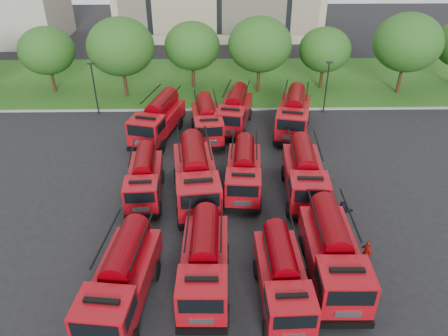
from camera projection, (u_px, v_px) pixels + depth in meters
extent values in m
plane|color=black|center=(194.00, 224.00, 28.09)|extent=(140.00, 140.00, 0.00)
cube|color=#1C4512|center=(203.00, 81.00, 50.21)|extent=(70.00, 16.00, 0.12)
cube|color=gray|center=(201.00, 110.00, 43.30)|extent=(70.00, 0.30, 0.14)
cylinder|color=#382314|center=(53.00, 82.00, 46.81)|extent=(0.36, 0.36, 2.38)
ellipsoid|color=#1C4012|center=(47.00, 51.00, 45.05)|extent=(5.71, 5.71, 4.86)
cylinder|color=#382314|center=(125.00, 84.00, 45.55)|extent=(0.36, 0.36, 2.80)
ellipsoid|color=#1C4012|center=(121.00, 47.00, 43.48)|extent=(6.72, 6.72, 5.71)
cylinder|color=#382314|center=(193.00, 77.00, 47.88)|extent=(0.36, 0.36, 2.45)
ellipsoid|color=#1C4012|center=(192.00, 46.00, 46.06)|extent=(5.88, 5.88, 5.00)
cylinder|color=#382314|center=(258.00, 81.00, 46.63)|extent=(0.36, 0.36, 2.73)
ellipsoid|color=#1C4012|center=(260.00, 44.00, 44.61)|extent=(6.55, 6.55, 5.57)
cylinder|color=#382314|center=(321.00, 79.00, 47.71)|extent=(0.36, 0.36, 2.27)
ellipsoid|color=#1C4012|center=(325.00, 50.00, 46.03)|extent=(5.46, 5.46, 4.64)
cylinder|color=#382314|center=(399.00, 81.00, 46.40)|extent=(0.36, 0.36, 2.87)
ellipsoid|color=#1C4012|center=(408.00, 42.00, 44.28)|extent=(6.89, 6.89, 5.85)
cylinder|color=black|center=(95.00, 90.00, 41.28)|extent=(0.14, 0.14, 5.00)
cube|color=black|center=(91.00, 64.00, 39.95)|extent=(0.60, 0.25, 0.12)
cylinder|color=black|center=(326.00, 88.00, 41.62)|extent=(0.14, 0.14, 5.00)
cube|color=black|center=(330.00, 62.00, 40.28)|extent=(0.60, 0.25, 0.12)
cube|color=black|center=(124.00, 294.00, 22.27)|extent=(3.17, 7.36, 0.31)
cube|color=#9A030C|center=(105.00, 317.00, 19.60)|extent=(2.74, 2.52, 1.99)
cube|color=black|center=(94.00, 332.00, 18.40)|extent=(2.13, 0.30, 0.87)
cube|color=#9A030C|center=(129.00, 266.00, 22.80)|extent=(3.03, 4.95, 1.32)
cylinder|color=#5B0005|center=(126.00, 251.00, 22.23)|extent=(2.02, 4.43, 1.53)
cylinder|color=black|center=(113.00, 268.00, 23.98)|extent=(0.49, 1.15, 1.12)
cylinder|color=black|center=(155.00, 271.00, 23.78)|extent=(0.49, 1.15, 1.12)
cube|color=black|center=(205.00, 275.00, 23.40)|extent=(2.42, 6.94, 0.30)
cube|color=black|center=(202.00, 331.00, 20.45)|extent=(2.47, 0.30, 0.34)
cube|color=#9A030C|center=(202.00, 295.00, 20.81)|extent=(2.46, 2.22, 1.92)
cube|color=black|center=(201.00, 307.00, 19.64)|extent=(2.07, 0.10, 0.84)
cube|color=#9A030C|center=(205.00, 250.00, 23.91)|extent=(2.51, 4.58, 1.28)
cylinder|color=#5B0005|center=(205.00, 236.00, 23.36)|extent=(1.57, 4.17, 1.48)
cylinder|color=black|center=(179.00, 315.00, 21.28)|extent=(0.37, 1.09, 1.08)
cylinder|color=black|center=(226.00, 315.00, 21.27)|extent=(0.37, 1.09, 1.08)
cylinder|color=black|center=(186.00, 254.00, 24.97)|extent=(0.37, 1.09, 1.08)
cylinder|color=black|center=(226.00, 254.00, 24.96)|extent=(0.37, 1.09, 1.08)
cube|color=black|center=(281.00, 290.00, 22.59)|extent=(2.31, 6.50, 0.28)
cube|color=#9A030C|center=(290.00, 310.00, 20.16)|extent=(2.31, 2.09, 1.79)
cube|color=black|center=(295.00, 323.00, 19.07)|extent=(1.93, 0.10, 0.78)
cube|color=#9A030C|center=(279.00, 265.00, 23.06)|extent=(2.38, 4.30, 1.20)
cylinder|color=#5B0005|center=(280.00, 252.00, 22.55)|extent=(1.50, 3.90, 1.38)
cylinder|color=black|center=(267.00, 331.00, 20.55)|extent=(0.35, 1.02, 1.01)
cylinder|color=black|center=(311.00, 329.00, 20.64)|extent=(0.35, 1.02, 1.01)
cylinder|color=black|center=(257.00, 269.00, 24.00)|extent=(0.35, 1.02, 1.01)
cylinder|color=black|center=(295.00, 267.00, 24.09)|extent=(0.35, 1.02, 1.01)
cube|color=black|center=(330.00, 267.00, 23.86)|extent=(2.54, 7.36, 0.31)
cube|color=black|center=(346.00, 324.00, 20.72)|extent=(2.62, 0.31, 0.37)
cube|color=#9A030C|center=(344.00, 287.00, 21.10)|extent=(2.60, 2.35, 2.04)
cube|color=black|center=(352.00, 299.00, 19.86)|extent=(2.20, 0.09, 0.89)
cube|color=#9A030C|center=(328.00, 242.00, 24.40)|extent=(2.65, 4.86, 1.36)
cylinder|color=#5B0005|center=(330.00, 226.00, 23.82)|extent=(1.65, 4.42, 1.57)
cylinder|color=black|center=(317.00, 308.00, 21.59)|extent=(0.39, 1.16, 1.15)
cylinder|color=black|center=(366.00, 308.00, 21.59)|extent=(0.39, 1.16, 1.15)
cylinder|color=black|center=(303.00, 246.00, 25.51)|extent=(0.39, 1.16, 1.15)
cylinder|color=black|center=(344.00, 246.00, 25.51)|extent=(0.39, 1.16, 1.15)
cube|color=black|center=(146.00, 188.00, 30.58)|extent=(2.42, 6.38, 0.27)
cube|color=black|center=(142.00, 217.00, 27.90)|extent=(2.25, 0.35, 0.31)
cube|color=#9A030C|center=(142.00, 194.00, 28.22)|extent=(2.30, 2.09, 1.75)
cube|color=black|center=(140.00, 198.00, 27.16)|extent=(1.88, 0.15, 0.76)
cube|color=#9A030C|center=(146.00, 172.00, 31.04)|extent=(2.43, 4.24, 1.16)
cylinder|color=#5B0005|center=(144.00, 161.00, 30.54)|extent=(1.56, 3.83, 1.34)
cylinder|color=black|center=(127.00, 210.00, 28.58)|extent=(0.37, 1.00, 0.99)
cylinder|color=black|center=(159.00, 209.00, 28.71)|extent=(0.37, 1.00, 0.99)
cylinder|color=black|center=(133.00, 177.00, 31.93)|extent=(0.37, 1.00, 0.99)
cylinder|color=black|center=(161.00, 176.00, 32.06)|extent=(0.37, 1.00, 0.99)
cube|color=black|center=(196.00, 189.00, 30.25)|extent=(3.41, 8.04, 0.33)
cube|color=black|center=(201.00, 226.00, 26.94)|extent=(2.80, 0.59, 0.39)
cube|color=#9A030C|center=(199.00, 196.00, 27.33)|extent=(2.99, 2.74, 2.17)
cube|color=black|center=(200.00, 201.00, 26.02)|extent=(2.33, 0.32, 0.95)
cube|color=#9A030C|center=(195.00, 169.00, 30.82)|extent=(3.28, 5.40, 1.45)
cylinder|color=#5B0005|center=(194.00, 154.00, 30.20)|extent=(2.18, 4.84, 1.67)
cylinder|color=black|center=(180.00, 217.00, 27.72)|extent=(0.52, 1.26, 1.23)
cylinder|color=black|center=(220.00, 214.00, 28.00)|extent=(0.52, 1.26, 1.23)
cylinder|color=black|center=(177.00, 176.00, 31.86)|extent=(0.52, 1.26, 1.23)
cylinder|color=black|center=(212.00, 174.00, 32.14)|extent=(0.52, 1.26, 1.23)
cube|color=black|center=(243.00, 182.00, 31.18)|extent=(2.69, 6.77, 0.28)
cube|color=black|center=(242.00, 211.00, 28.35)|extent=(2.38, 0.42, 0.33)
cube|color=#9A030C|center=(243.00, 188.00, 28.70)|extent=(2.47, 2.26, 1.84)
cube|color=black|center=(243.00, 191.00, 27.57)|extent=(1.98, 0.20, 0.80)
cube|color=#9A030C|center=(244.00, 166.00, 31.67)|extent=(2.65, 4.52, 1.23)
cylinder|color=#5B0005|center=(244.00, 154.00, 31.15)|extent=(1.73, 4.07, 1.42)
cylinder|color=black|center=(226.00, 203.00, 29.20)|extent=(0.41, 1.06, 1.04)
cylinder|color=black|center=(259.00, 204.00, 29.09)|extent=(0.41, 1.06, 1.04)
cylinder|color=black|center=(229.00, 170.00, 32.74)|extent=(0.41, 1.06, 1.04)
cylinder|color=black|center=(258.00, 171.00, 32.63)|extent=(0.41, 1.06, 1.04)
cube|color=black|center=(303.00, 186.00, 30.70)|extent=(2.75, 7.23, 0.30)
cube|color=black|center=(309.00, 218.00, 27.66)|extent=(2.55, 0.40, 0.36)
cube|color=#9A030C|center=(309.00, 192.00, 28.03)|extent=(2.62, 2.38, 1.98)
cube|color=black|center=(312.00, 197.00, 26.82)|extent=(2.13, 0.18, 0.86)
cube|color=#9A030C|center=(302.00, 168.00, 31.22)|extent=(2.76, 4.81, 1.32)
cylinder|color=#5B0005|center=(304.00, 155.00, 30.66)|extent=(1.77, 4.35, 1.52)
cylinder|color=black|center=(289.00, 209.00, 28.55)|extent=(0.42, 1.14, 1.12)
cylinder|color=black|center=(325.00, 210.00, 28.46)|extent=(0.42, 1.14, 1.12)
cylinder|color=black|center=(284.00, 173.00, 32.35)|extent=(0.42, 1.14, 1.12)
cylinder|color=black|center=(316.00, 174.00, 32.26)|extent=(0.42, 1.14, 1.12)
cube|color=black|center=(159.00, 130.00, 38.15)|extent=(4.21, 7.72, 0.32)
cube|color=black|center=(142.00, 151.00, 35.09)|extent=(2.61, 0.92, 0.37)
cube|color=#9A030C|center=(147.00, 130.00, 35.45)|extent=(3.08, 2.89, 2.05)
cube|color=black|center=(140.00, 131.00, 34.22)|extent=(2.15, 0.61, 0.89)
cube|color=#9A030C|center=(163.00, 116.00, 38.67)|extent=(3.72, 5.33, 1.37)
cylinder|color=#5B0005|center=(162.00, 104.00, 38.08)|extent=(2.65, 4.67, 1.58)
cylinder|color=black|center=(134.00, 144.00, 36.19)|extent=(0.65, 1.21, 1.16)
cylinder|color=black|center=(161.00, 147.00, 35.70)|extent=(0.65, 1.21, 1.16)
cylinder|color=black|center=(154.00, 120.00, 40.01)|extent=(0.65, 1.21, 1.16)
cylinder|color=black|center=(179.00, 123.00, 39.52)|extent=(0.65, 1.21, 1.16)
cube|color=black|center=(207.00, 130.00, 38.23)|extent=(2.82, 6.82, 0.28)
cube|color=black|center=(210.00, 149.00, 35.41)|extent=(2.38, 0.47, 0.33)
cube|color=#9A030C|center=(209.00, 131.00, 35.75)|extent=(2.52, 2.30, 1.85)
cube|color=black|center=(210.00, 132.00, 34.63)|extent=(1.99, 0.24, 0.81)
cube|color=#9A030C|center=(206.00, 117.00, 38.72)|extent=(2.74, 4.57, 1.23)
cylinder|color=#5B0005|center=(206.00, 107.00, 38.19)|extent=(1.80, 4.10, 1.42)
cylinder|color=black|center=(196.00, 145.00, 36.09)|extent=(0.43, 1.07, 1.04)
cylinder|color=black|center=(223.00, 144.00, 36.30)|extent=(0.43, 1.07, 1.04)
cylinder|color=black|center=(194.00, 123.00, 39.62)|extent=(0.43, 1.07, 1.04)
cylinder|color=black|center=(217.00, 122.00, 39.84)|extent=(0.43, 1.07, 1.04)
cube|color=black|center=(234.00, 120.00, 39.85)|extent=(3.58, 7.22, 0.30)
cube|color=black|center=(228.00, 138.00, 36.94)|extent=(2.47, 0.73, 0.35)
cube|color=#9A030C|center=(230.00, 120.00, 37.29)|extent=(2.80, 2.60, 1.92)
cube|color=black|center=(228.00, 121.00, 36.13)|extent=(2.04, 0.46, 0.84)
cube|color=#9A030C|center=(236.00, 108.00, 40.35)|extent=(3.26, 4.92, 1.28)
cylinder|color=#5B0005|center=(237.00, 97.00, 39.80)|extent=(2.26, 4.35, 1.48)
cylinder|color=black|center=(217.00, 133.00, 37.93)|extent=(0.55, 1.13, 1.09)
cylinder|color=black|center=(243.00, 135.00, 37.58)|extent=(0.55, 1.13, 1.09)
cylinder|color=black|center=(226.00, 113.00, 41.57)|extent=(0.55, 1.13, 1.09)
cylinder|color=black|center=(249.00, 114.00, 41.22)|extent=(0.55, 1.13, 1.09)
cube|color=black|center=(293.00, 124.00, 39.04)|extent=(4.01, 7.75, 0.32)
cube|color=black|center=(289.00, 145.00, 35.94)|extent=(2.63, 0.84, 0.37)
cube|color=#9A030C|center=(292.00, 125.00, 36.30)|extent=(3.04, 2.84, 2.06)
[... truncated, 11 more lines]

